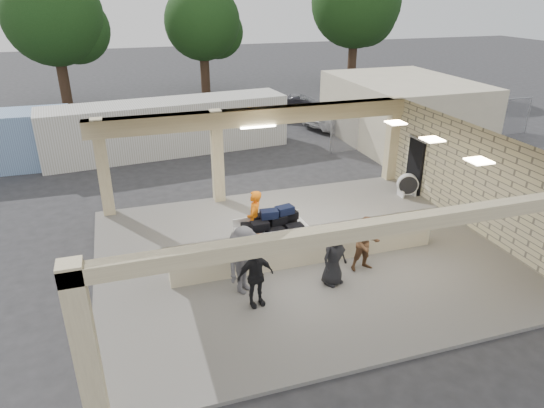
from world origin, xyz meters
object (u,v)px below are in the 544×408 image
object	(u,v)px
luggage_cart	(274,227)
baggage_handler	(254,220)
passenger_b	(255,276)
passenger_c	(244,260)
passenger_d	(334,256)
drum_fan	(408,184)
passenger_a	(366,244)
car_white_a	(347,113)
car_dark	(301,108)
baggage_counter	(307,246)
container_white	(168,127)
car_white_b	(410,107)

from	to	relation	value
luggage_cart	baggage_handler	distance (m)	0.63
passenger_b	passenger_c	world-z (taller)	passenger_c
passenger_b	passenger_d	distance (m)	2.29
drum_fan	passenger_a	world-z (taller)	passenger_a
passenger_a	passenger_d	distance (m)	1.22
passenger_a	passenger_b	distance (m)	3.50
passenger_c	car_white_a	bearing A→B (deg)	13.11
drum_fan	passenger_d	xyz separation A→B (m)	(-5.26, -4.70, 0.36)
luggage_cart	passenger_b	world-z (taller)	passenger_b
passenger_b	passenger_d	size ratio (longest dim) A/B	1.00
baggage_handler	car_dark	bearing A→B (deg)	-176.29
baggage_counter	passenger_c	xyz separation A→B (m)	(-2.14, -0.94, 0.46)
passenger_d	passenger_b	bearing A→B (deg)	164.37
passenger_c	container_white	distance (m)	13.04
passenger_a	car_white_b	xyz separation A→B (m)	(10.98, 15.03, -0.13)
passenger_a	container_white	bearing A→B (deg)	106.45
luggage_cart	passenger_c	world-z (taller)	passenger_c
passenger_b	car_white_b	size ratio (longest dim) A/B	0.33
baggage_counter	passenger_a	xyz separation A→B (m)	(1.41, -0.93, 0.33)
baggage_counter	passenger_c	world-z (taller)	passenger_c
baggage_counter	luggage_cart	distance (m)	1.27
baggage_handler	passenger_a	size ratio (longest dim) A/B	1.15
baggage_counter	car_white_b	world-z (taller)	car_white_b
baggage_handler	car_dark	xyz separation A→B (m)	(7.30, 15.06, -0.34)
car_dark	container_white	bearing A→B (deg)	137.34
container_white	passenger_c	bearing A→B (deg)	-94.10
car_white_b	car_dark	world-z (taller)	car_white_b
car_white_a	passenger_a	bearing A→B (deg)	138.07
baggage_handler	car_white_b	xyz separation A→B (m)	(13.63, 12.85, -0.26)
passenger_a	container_white	size ratio (longest dim) A/B	0.14
passenger_a	baggage_counter	bearing A→B (deg)	146.12
drum_fan	car_white_b	xyz separation A→B (m)	(6.89, 10.70, 0.21)
car_dark	container_white	size ratio (longest dim) A/B	0.36
baggage_handler	passenger_b	bearing A→B (deg)	14.14
car_white_a	passenger_b	bearing A→B (deg)	129.23
luggage_cart	container_white	size ratio (longest dim) A/B	0.20
baggage_counter	car_dark	xyz separation A→B (m)	(6.07, 16.31, 0.12)
baggage_handler	car_white_a	distance (m)	15.80
baggage_handler	passenger_a	distance (m)	3.43
drum_fan	passenger_d	bearing A→B (deg)	-117.37
passenger_a	passenger_d	world-z (taller)	passenger_d
baggage_handler	passenger_b	distance (m)	2.97
passenger_c	car_white_a	distance (m)	18.11
baggage_counter	passenger_d	xyz separation A→B (m)	(0.24, -1.30, 0.34)
container_white	luggage_cart	bearing A→B (deg)	-86.34
passenger_c	passenger_b	bearing A→B (deg)	-122.67
passenger_c	baggage_handler	bearing A→B (deg)	25.05
container_white	car_white_a	bearing A→B (deg)	4.43
baggage_counter	container_white	world-z (taller)	container_white
passenger_b	car_white_a	world-z (taller)	passenger_b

